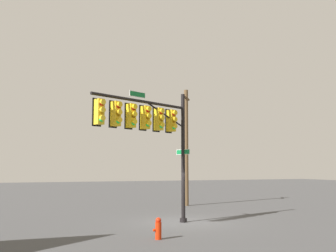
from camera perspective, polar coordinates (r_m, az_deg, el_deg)
ground_plane at (r=19.38m, az=2.39°, el=-14.60°), size 120.00×120.00×0.00m
signal_pole_assembly at (r=17.60m, az=-3.08°, el=0.26°), size 5.39×2.81×6.60m
utility_pole at (r=27.60m, az=2.83°, el=-3.00°), size 1.20×1.49×8.62m
fire_hydrant at (r=14.78m, az=-1.51°, el=-15.52°), size 0.33×0.24×0.83m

